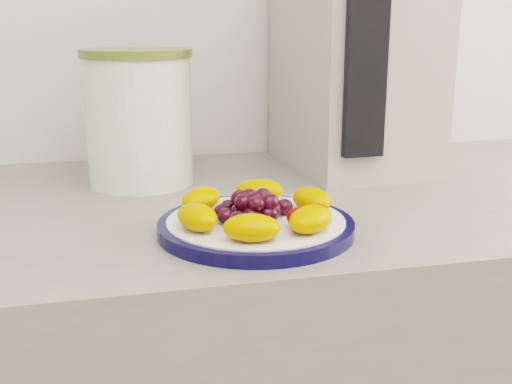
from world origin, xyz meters
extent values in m
cylinder|color=#090A33|center=(-0.08, 1.04, 0.91)|extent=(0.23, 0.23, 0.01)
cylinder|color=white|center=(-0.08, 1.04, 0.91)|extent=(0.21, 0.21, 0.02)
cylinder|color=#446D1A|center=(-0.19, 1.31, 0.99)|extent=(0.19, 0.19, 0.19)
cylinder|color=#5E6E2B|center=(-0.19, 1.31, 1.09)|extent=(0.19, 0.19, 0.01)
cube|color=#B1AA9C|center=(0.16, 1.35, 1.08)|extent=(0.21, 0.29, 0.35)
cube|color=black|center=(0.12, 1.20, 1.08)|extent=(0.06, 0.02, 0.26)
ellipsoid|color=#D57400|center=(0.00, 1.06, 0.93)|extent=(0.05, 0.07, 0.03)
ellipsoid|color=#D57400|center=(-0.06, 1.11, 0.93)|extent=(0.07, 0.06, 0.03)
ellipsoid|color=#D57400|center=(-0.13, 1.09, 0.93)|extent=(0.07, 0.07, 0.03)
ellipsoid|color=#D57400|center=(-0.15, 1.02, 0.93)|extent=(0.06, 0.07, 0.03)
ellipsoid|color=#D57400|center=(-0.10, 0.97, 0.93)|extent=(0.07, 0.06, 0.03)
ellipsoid|color=#D57400|center=(-0.03, 0.98, 0.93)|extent=(0.07, 0.07, 0.03)
ellipsoid|color=black|center=(-0.08, 1.04, 0.93)|extent=(0.02, 0.02, 0.02)
ellipsoid|color=black|center=(-0.06, 1.04, 0.93)|extent=(0.02, 0.02, 0.02)
ellipsoid|color=black|center=(-0.07, 1.06, 0.93)|extent=(0.02, 0.02, 0.02)
ellipsoid|color=black|center=(-0.09, 1.06, 0.93)|extent=(0.02, 0.02, 0.02)
ellipsoid|color=black|center=(-0.10, 1.04, 0.93)|extent=(0.02, 0.02, 0.02)
ellipsoid|color=black|center=(-0.09, 1.02, 0.93)|extent=(0.02, 0.02, 0.02)
ellipsoid|color=black|center=(-0.07, 1.02, 0.93)|extent=(0.02, 0.02, 0.02)
ellipsoid|color=black|center=(-0.04, 1.05, 0.93)|extent=(0.02, 0.02, 0.02)
ellipsoid|color=black|center=(-0.05, 1.07, 0.93)|extent=(0.02, 0.02, 0.02)
ellipsoid|color=black|center=(-0.07, 1.08, 0.93)|extent=(0.02, 0.02, 0.02)
ellipsoid|color=black|center=(-0.09, 1.08, 0.93)|extent=(0.02, 0.02, 0.02)
ellipsoid|color=black|center=(-0.10, 1.07, 0.93)|extent=(0.02, 0.02, 0.02)
ellipsoid|color=black|center=(-0.11, 1.05, 0.93)|extent=(0.02, 0.02, 0.02)
ellipsoid|color=black|center=(-0.11, 1.03, 0.93)|extent=(0.02, 0.02, 0.02)
ellipsoid|color=black|center=(-0.10, 1.01, 0.93)|extent=(0.02, 0.02, 0.02)
ellipsoid|color=black|center=(-0.09, 1.00, 0.93)|extent=(0.02, 0.02, 0.02)
ellipsoid|color=black|center=(-0.08, 1.04, 0.94)|extent=(0.02, 0.02, 0.02)
ellipsoid|color=black|center=(-0.07, 1.06, 0.94)|extent=(0.02, 0.02, 0.02)
ellipsoid|color=black|center=(-0.08, 1.06, 0.94)|extent=(0.02, 0.02, 0.02)
ellipsoid|color=black|center=(-0.09, 1.05, 0.94)|extent=(0.02, 0.02, 0.02)
ellipsoid|color=black|center=(-0.09, 1.03, 0.94)|extent=(0.02, 0.02, 0.02)
ellipsoid|color=black|center=(-0.08, 1.02, 0.94)|extent=(0.02, 0.02, 0.02)
ellipsoid|color=black|center=(-0.07, 1.03, 0.94)|extent=(0.02, 0.02, 0.02)
ellipsoid|color=#EE0800|center=(-0.04, 1.00, 0.93)|extent=(0.03, 0.03, 0.02)
ellipsoid|color=#EE0800|center=(-0.01, 1.01, 0.93)|extent=(0.03, 0.03, 0.02)
camera|label=1|loc=(-0.25, 0.35, 1.14)|focal=45.00mm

